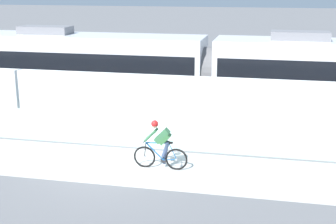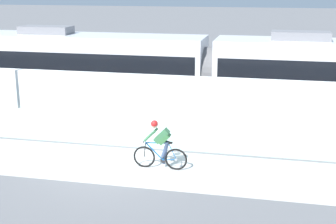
# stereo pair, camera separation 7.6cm
# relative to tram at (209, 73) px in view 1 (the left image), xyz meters

# --- Properties ---
(ground_plane) EXTENTS (200.00, 200.00, 0.00)m
(ground_plane) POSITION_rel_tram_xyz_m (-2.25, -6.85, -1.89)
(ground_plane) COLOR slate
(bike_path_deck) EXTENTS (32.00, 3.20, 0.01)m
(bike_path_deck) POSITION_rel_tram_xyz_m (-2.25, -6.85, -1.89)
(bike_path_deck) COLOR beige
(bike_path_deck) RESTS_ON ground
(glass_parapet) EXTENTS (32.00, 0.05, 1.20)m
(glass_parapet) POSITION_rel_tram_xyz_m (-2.25, -5.00, -1.29)
(glass_parapet) COLOR silver
(glass_parapet) RESTS_ON ground
(concrete_barrier_wall) EXTENTS (32.00, 0.36, 2.33)m
(concrete_barrier_wall) POSITION_rel_tram_xyz_m (-2.25, -3.20, -0.73)
(concrete_barrier_wall) COLOR white
(concrete_barrier_wall) RESTS_ON ground
(tram_rail_near) EXTENTS (32.00, 0.08, 0.01)m
(tram_rail_near) POSITION_rel_tram_xyz_m (-2.25, -0.72, -1.89)
(tram_rail_near) COLOR #595654
(tram_rail_near) RESTS_ON ground
(tram_rail_far) EXTENTS (32.00, 0.08, 0.01)m
(tram_rail_far) POSITION_rel_tram_xyz_m (-2.25, 0.72, -1.89)
(tram_rail_far) COLOR #595654
(tram_rail_far) RESTS_ON ground
(tram) EXTENTS (22.56, 2.54, 3.81)m
(tram) POSITION_rel_tram_xyz_m (0.00, 0.00, 0.00)
(tram) COLOR silver
(tram) RESTS_ON ground
(cyclist_on_bike) EXTENTS (1.77, 0.58, 1.61)m
(cyclist_on_bike) POSITION_rel_tram_xyz_m (-0.63, -6.85, -1.11)
(cyclist_on_bike) COLOR black
(cyclist_on_bike) RESTS_ON ground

